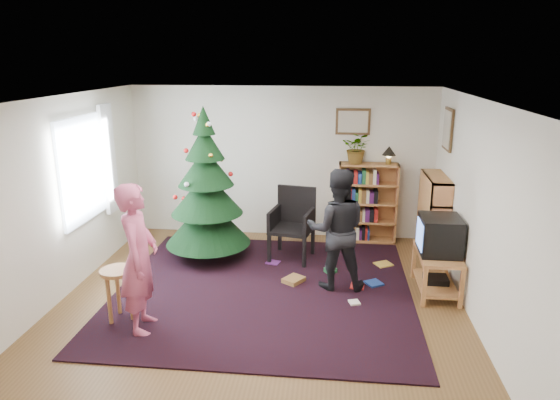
# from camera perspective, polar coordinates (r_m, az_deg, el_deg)

# --- Properties ---
(floor) EXTENTS (5.00, 5.00, 0.00)m
(floor) POSITION_cam_1_polar(r_m,az_deg,el_deg) (6.38, -2.23, -11.49)
(floor) COLOR brown
(floor) RESTS_ON ground
(ceiling) EXTENTS (5.00, 5.00, 0.00)m
(ceiling) POSITION_cam_1_polar(r_m,az_deg,el_deg) (5.67, -2.51, 11.50)
(ceiling) COLOR white
(ceiling) RESTS_ON wall_back
(wall_back) EXTENTS (5.00, 0.02, 2.50)m
(wall_back) POSITION_cam_1_polar(r_m,az_deg,el_deg) (8.31, 0.17, 4.28)
(wall_back) COLOR silver
(wall_back) RESTS_ON floor
(wall_front) EXTENTS (5.00, 0.02, 2.50)m
(wall_front) POSITION_cam_1_polar(r_m,az_deg,el_deg) (3.63, -8.30, -12.09)
(wall_front) COLOR silver
(wall_front) RESTS_ON floor
(wall_left) EXTENTS (0.02, 5.00, 2.50)m
(wall_left) POSITION_cam_1_polar(r_m,az_deg,el_deg) (6.73, -23.91, 0.04)
(wall_left) COLOR silver
(wall_left) RESTS_ON floor
(wall_right) EXTENTS (0.02, 5.00, 2.50)m
(wall_right) POSITION_cam_1_polar(r_m,az_deg,el_deg) (6.07, 21.67, -1.36)
(wall_right) COLOR silver
(wall_right) RESTS_ON floor
(rug) EXTENTS (3.80, 3.60, 0.02)m
(rug) POSITION_cam_1_polar(r_m,az_deg,el_deg) (6.64, -1.85, -10.22)
(rug) COLOR black
(rug) RESTS_ON floor
(window_pane) EXTENTS (0.04, 1.20, 1.40)m
(window_pane) POSITION_cam_1_polar(r_m,az_deg,el_deg) (7.17, -21.59, 3.28)
(window_pane) COLOR silver
(window_pane) RESTS_ON wall_left
(curtain) EXTENTS (0.06, 0.35, 1.60)m
(curtain) POSITION_cam_1_polar(r_m,az_deg,el_deg) (7.77, -18.99, 4.45)
(curtain) COLOR white
(curtain) RESTS_ON wall_left
(picture_back) EXTENTS (0.55, 0.03, 0.42)m
(picture_back) POSITION_cam_1_polar(r_m,az_deg,el_deg) (8.13, 8.34, 8.86)
(picture_back) COLOR #4C3319
(picture_back) RESTS_ON wall_back
(picture_right) EXTENTS (0.03, 0.50, 0.60)m
(picture_right) POSITION_cam_1_polar(r_m,az_deg,el_deg) (7.58, 18.66, 7.67)
(picture_right) COLOR #4C3319
(picture_right) RESTS_ON wall_right
(christmas_tree) EXTENTS (1.26, 1.26, 2.29)m
(christmas_tree) POSITION_cam_1_polar(r_m,az_deg,el_deg) (7.42, -8.37, 0.30)
(christmas_tree) COLOR #3F2816
(christmas_tree) RESTS_ON rug
(bookshelf_back) EXTENTS (0.95, 0.30, 1.30)m
(bookshelf_back) POSITION_cam_1_polar(r_m,az_deg,el_deg) (8.27, 9.94, -0.20)
(bookshelf_back) COLOR #BF7544
(bookshelf_back) RESTS_ON floor
(bookshelf_right) EXTENTS (0.30, 0.95, 1.30)m
(bookshelf_right) POSITION_cam_1_polar(r_m,az_deg,el_deg) (7.68, 17.07, -1.96)
(bookshelf_right) COLOR #BF7544
(bookshelf_right) RESTS_ON floor
(tv_stand) EXTENTS (0.50, 0.90, 0.55)m
(tv_stand) POSITION_cam_1_polar(r_m,az_deg,el_deg) (6.78, 17.48, -7.51)
(tv_stand) COLOR #BF7544
(tv_stand) RESTS_ON floor
(crt_tv) EXTENTS (0.50, 0.54, 0.47)m
(crt_tv) POSITION_cam_1_polar(r_m,az_deg,el_deg) (6.61, 17.79, -3.83)
(crt_tv) COLOR black
(crt_tv) RESTS_ON tv_stand
(armchair) EXTENTS (0.69, 0.70, 1.08)m
(armchair) POSITION_cam_1_polar(r_m,az_deg,el_deg) (7.50, 1.42, -2.31)
(armchair) COLOR black
(armchair) RESTS_ON rug
(stool) EXTENTS (0.38, 0.38, 0.64)m
(stool) POSITION_cam_1_polar(r_m,az_deg,el_deg) (6.04, -18.03, -8.80)
(stool) COLOR #BF7544
(stool) RESTS_ON floor
(person_standing) EXTENTS (0.49, 0.67, 1.69)m
(person_standing) POSITION_cam_1_polar(r_m,az_deg,el_deg) (5.65, -15.83, -6.48)
(person_standing) COLOR #B94A6B
(person_standing) RESTS_ON rug
(person_by_chair) EXTENTS (0.81, 0.64, 1.61)m
(person_by_chair) POSITION_cam_1_polar(r_m,az_deg,el_deg) (6.47, 6.51, -3.38)
(person_by_chair) COLOR black
(person_by_chair) RESTS_ON rug
(potted_plant) EXTENTS (0.53, 0.48, 0.50)m
(potted_plant) POSITION_cam_1_polar(r_m,az_deg,el_deg) (8.06, 8.82, 5.89)
(potted_plant) COLOR gray
(potted_plant) RESTS_ON bookshelf_back
(table_lamp) EXTENTS (0.22, 0.22, 0.29)m
(table_lamp) POSITION_cam_1_polar(r_m,az_deg,el_deg) (8.11, 12.35, 5.38)
(table_lamp) COLOR #A57F33
(table_lamp) RESTS_ON bookshelf_back
(floor_clutter) EXTENTS (1.82, 1.44, 0.08)m
(floor_clutter) POSITION_cam_1_polar(r_m,az_deg,el_deg) (6.96, 6.57, -8.76)
(floor_clutter) COLOR #A51E19
(floor_clutter) RESTS_ON rug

